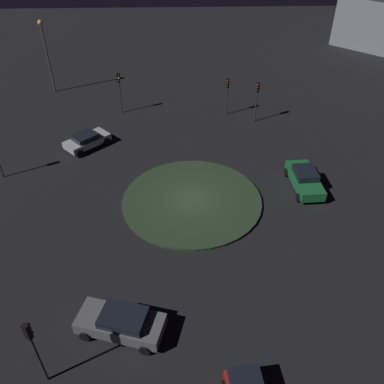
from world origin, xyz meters
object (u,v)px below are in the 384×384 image
traffic_light_northeast (33,342)px  traffic_light_southeast (119,85)px  car_grey (121,322)px  traffic_light_south (227,89)px  traffic_light_southwest (257,94)px  car_silver (87,140)px  streetlamp_southeast (45,45)px  car_green (305,179)px

traffic_light_northeast → traffic_light_southeast: (-0.70, -28.20, -0.16)m
car_grey → traffic_light_south: (-8.08, -24.97, 1.93)m
traffic_light_southwest → car_silver: bearing=-46.3°
streetlamp_southeast → car_grey: bearing=109.1°
car_green → streetlamp_southeast: 30.72m
traffic_light_southwest → streetlamp_southeast: bearing=-82.0°
traffic_light_southwest → streetlamp_southeast: size_ratio=0.52×
car_green → traffic_light_south: 13.66m
car_green → traffic_light_northeast: traffic_light_northeast is taller
car_silver → traffic_light_northeast: size_ratio=0.93×
traffic_light_southeast → traffic_light_south: bearing=61.6°
traffic_light_northeast → traffic_light_south: 29.74m
traffic_light_south → streetlamp_southeast: 20.13m
car_silver → traffic_light_southeast: size_ratio=0.99×
car_grey → traffic_light_south: 26.31m
traffic_light_northeast → car_grey: bearing=-24.3°
car_green → traffic_light_south: (4.81, -12.65, 1.91)m
car_silver → traffic_light_south: 14.59m
car_green → traffic_light_southeast: traffic_light_southeast is taller
car_grey → streetlamp_southeast: 33.43m
car_silver → car_grey: bearing=-118.8°
car_grey → streetlamp_southeast: bearing=-54.9°
traffic_light_southwest → traffic_light_south: (2.69, -1.62, -0.16)m
traffic_light_southeast → streetlamp_southeast: 10.19m
car_green → traffic_light_northeast: bearing=-50.4°
car_green → streetlamp_southeast: (23.75, -18.98, 4.43)m
traffic_light_southeast → streetlamp_southeast: size_ratio=0.54×
car_grey → car_green: (-12.89, -12.32, 0.02)m
car_grey → traffic_light_northeast: size_ratio=1.10×
traffic_light_southwest → traffic_light_south: size_ratio=1.06×
car_grey → traffic_light_southwest: 25.80m
car_green → streetlamp_southeast: bearing=-131.4°
traffic_light_south → streetlamp_southeast: bearing=-92.7°
traffic_light_northeast → streetlamp_southeast: (7.52, -33.79, 2.08)m
car_silver → traffic_light_southwest: size_ratio=1.03×
car_silver → traffic_light_northeast: bearing=-129.2°
streetlamp_southeast → traffic_light_southwest: bearing=159.8°
traffic_light_southeast → streetlamp_southeast: (8.22, -5.59, 2.25)m
car_silver → traffic_light_southwest: bearing=-28.3°
car_green → car_silver: car_green is taller
car_silver → traffic_light_south: size_ratio=1.09×
car_green → car_grey: bearing=-49.1°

